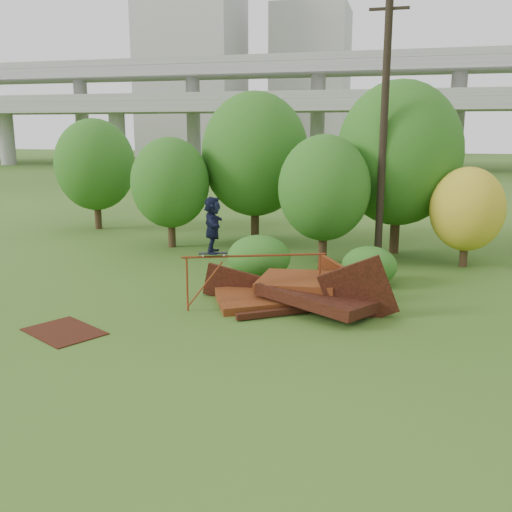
% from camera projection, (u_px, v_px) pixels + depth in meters
% --- Properties ---
extents(ground, '(240.00, 240.00, 0.00)m').
position_uv_depth(ground, '(266.00, 336.00, 14.45)').
color(ground, '#2D5116').
rests_on(ground, ground).
extents(scrap_pile, '(6.05, 3.54, 2.25)m').
position_uv_depth(scrap_pile, '(299.00, 294.00, 16.73)').
color(scrap_pile, '#4B1A0D').
rests_on(scrap_pile, ground).
extents(grind_rail, '(3.90, 1.59, 1.61)m').
position_uv_depth(grind_rail, '(254.00, 266.00, 16.40)').
color(grind_rail, maroon).
rests_on(grind_rail, ground).
extents(skateboard, '(0.85, 0.51, 0.09)m').
position_uv_depth(skateboard, '(213.00, 253.00, 16.17)').
color(skateboard, black).
rests_on(skateboard, grind_rail).
extents(skater, '(0.86, 1.56, 1.60)m').
position_uv_depth(skater, '(213.00, 225.00, 15.99)').
color(skater, black).
rests_on(skater, skateboard).
extents(flat_plate, '(2.44, 2.21, 0.03)m').
position_uv_depth(flat_plate, '(64.00, 332.00, 14.71)').
color(flat_plate, '#36150B').
rests_on(flat_plate, ground).
extents(tree_0, '(3.42, 3.42, 4.82)m').
position_uv_depth(tree_0, '(170.00, 183.00, 24.77)').
color(tree_0, black).
rests_on(tree_0, ground).
extents(tree_1, '(4.90, 4.90, 6.82)m').
position_uv_depth(tree_1, '(255.00, 155.00, 26.00)').
color(tree_1, black).
rests_on(tree_1, ground).
extents(tree_2, '(3.52, 3.52, 4.96)m').
position_uv_depth(tree_2, '(324.00, 188.00, 21.70)').
color(tree_2, black).
rests_on(tree_2, ground).
extents(tree_3, '(5.11, 5.11, 7.09)m').
position_uv_depth(tree_3, '(399.00, 154.00, 23.26)').
color(tree_3, black).
rests_on(tree_3, ground).
extents(tree_4, '(2.74, 2.74, 3.78)m').
position_uv_depth(tree_4, '(467.00, 209.00, 21.28)').
color(tree_4, black).
rests_on(tree_4, ground).
extents(tree_6, '(4.07, 4.07, 5.69)m').
position_uv_depth(tree_6, '(95.00, 165.00, 29.30)').
color(tree_6, black).
rests_on(tree_6, ground).
extents(shrub_left, '(2.22, 2.05, 1.54)m').
position_uv_depth(shrub_left, '(259.00, 257.00, 19.84)').
color(shrub_left, '#195316').
rests_on(shrub_left, ground).
extents(shrub_right, '(1.85, 1.69, 1.31)m').
position_uv_depth(shrub_right, '(369.00, 266.00, 19.08)').
color(shrub_right, '#195316').
rests_on(shrub_right, ground).
extents(utility_pole, '(1.40, 0.28, 10.06)m').
position_uv_depth(utility_pole, '(384.00, 130.00, 20.88)').
color(utility_pole, black).
rests_on(utility_pole, ground).
extents(freeway_overpass, '(160.00, 15.00, 13.70)m').
position_uv_depth(freeway_overpass, '(386.00, 87.00, 71.59)').
color(freeway_overpass, gray).
rests_on(freeway_overpass, ground).
extents(building_left, '(18.00, 16.00, 35.00)m').
position_uv_depth(building_left, '(192.00, 64.00, 109.77)').
color(building_left, '#9E9E99').
rests_on(building_left, ground).
extents(building_right, '(14.00, 14.00, 28.00)m').
position_uv_depth(building_right, '(311.00, 83.00, 111.66)').
color(building_right, '#9E9E99').
rests_on(building_right, ground).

